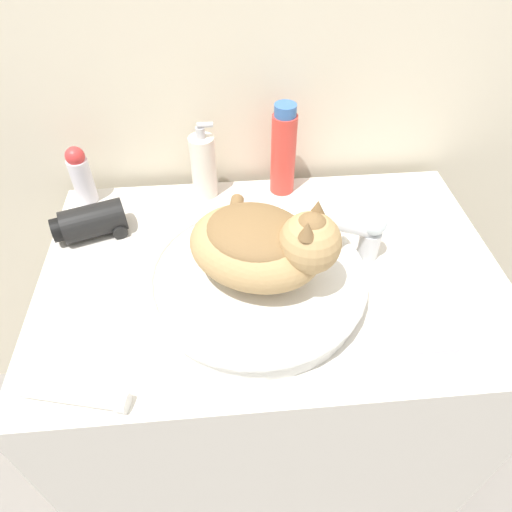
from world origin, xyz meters
The scene contains 11 objects.
wall_back centered at (0.00, 0.68, 1.20)m, with size 8.00×0.05×2.40m.
vanity_counter centered at (0.00, 0.31, 0.42)m, with size 0.94×0.62×0.84m.
sink_basin centered at (-0.04, 0.25, 0.87)m, with size 0.42×0.42×0.06m.
cat centered at (-0.02, 0.25, 0.97)m, with size 0.30×0.35×0.17m.
faucet centered at (0.19, 0.33, 0.91)m, with size 0.13×0.07×0.13m.
deodorant_stick centered at (-0.41, 0.58, 0.91)m, with size 0.05×0.05×0.14m.
shampoo_bottle_tall centered at (0.06, 0.58, 0.94)m, with size 0.06×0.06×0.22m.
soap_pump_bottle centered at (-0.13, 0.58, 0.92)m, with size 0.06×0.06×0.19m.
cream_tube centered at (-0.34, 0.05, 0.85)m, with size 0.18×0.07×0.03m.
hair_dryer centered at (-0.37, 0.45, 0.87)m, with size 0.16×0.11×0.07m.
soap_bar centered at (0.26, 0.10, 0.85)m, with size 0.07×0.06×0.02m.
Camera 1 is at (-0.09, -0.33, 1.51)m, focal length 32.00 mm.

